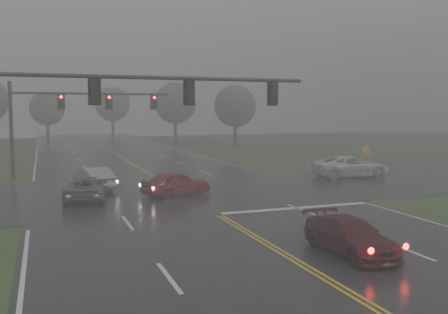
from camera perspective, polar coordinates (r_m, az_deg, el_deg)
name	(u,v)px	position (r m, az deg, el deg)	size (l,w,h in m)	color
main_road	(186,196)	(30.22, -4.34, -4.50)	(18.00, 160.00, 0.02)	black
cross_street	(178,191)	(32.12, -5.31, -3.92)	(120.00, 14.00, 0.02)	black
stop_bar	(297,208)	(26.76, 8.36, -5.84)	(8.50, 0.50, 0.01)	silver
sedan_maroon	(350,254)	(18.93, 14.16, -10.67)	(1.79, 4.39, 1.28)	#3F0B10
sedan_red	(176,195)	(30.58, -5.47, -4.39)	(1.73, 4.30, 1.47)	maroon
sedan_silver	(94,190)	(33.60, -14.67, -3.66)	(1.56, 4.47, 1.47)	#A4A6AC
car_grey	(87,200)	(30.00, -15.39, -4.75)	(2.24, 4.85, 1.35)	#4E4F54
pickup_white	(351,177)	(39.85, 14.27, -2.25)	(2.70, 5.85, 1.62)	white
signal_gantry_near	(101,106)	(23.32, -13.92, 5.68)	(14.96, 0.33, 7.59)	black
signal_gantry_far	(63,111)	(40.39, -17.94, 5.04)	(12.16, 0.37, 7.32)	black
sign_diamond_east	(366,155)	(39.87, 15.92, 0.24)	(1.06, 0.27, 2.59)	black
tree_ne_a	(175,103)	(78.09, -5.59, 6.14)	(6.44, 6.44, 9.47)	#30261F
tree_n_mid	(47,109)	(87.05, -19.57, 5.23)	(5.59, 5.59, 8.22)	#30261F
tree_e_near	(235,106)	(70.34, 1.28, 5.82)	(5.91, 5.91, 8.68)	#30261F
tree_n_far	(113,104)	(96.92, -12.63, 5.92)	(6.50, 6.50, 9.55)	#30261F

